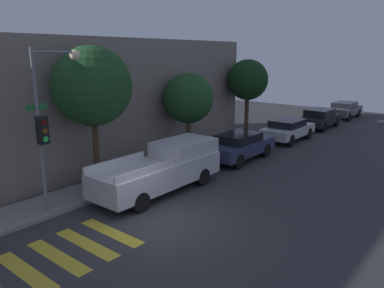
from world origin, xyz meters
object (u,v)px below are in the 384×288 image
(pickup_truck, at_px, (163,168))
(tree_far_end, at_px, (248,80))
(tree_near_corner, at_px, (92,87))
(traffic_light_pole, at_px, (49,112))
(sedan_tail_of_row, at_px, (344,109))
(sedan_far_end, at_px, (320,118))
(sedan_near_corner, at_px, (240,146))
(sedan_middle, at_px, (288,129))
(tree_midblock, at_px, (188,99))

(pickup_truck, height_order, tree_far_end, tree_far_end)
(tree_near_corner, distance_m, tree_far_end, 11.71)
(traffic_light_pole, distance_m, sedan_tail_of_row, 26.81)
(sedan_far_end, distance_m, tree_near_corner, 18.92)
(sedan_near_corner, distance_m, tree_near_corner, 8.39)
(pickup_truck, relative_size, sedan_near_corner, 1.32)
(sedan_far_end, height_order, sedan_tail_of_row, sedan_far_end)
(sedan_middle, xyz_separation_m, tree_midblock, (-7.20, 2.26, 2.44))
(tree_midblock, bearing_deg, tree_far_end, 0.00)
(traffic_light_pole, height_order, sedan_tail_of_row, traffic_light_pole)
(pickup_truck, bearing_deg, sedan_far_end, -0.00)
(sedan_middle, bearing_deg, tree_midblock, 162.60)
(sedan_near_corner, xyz_separation_m, tree_midblock, (-1.46, 2.26, 2.41))
(pickup_truck, xyz_separation_m, sedan_near_corner, (5.76, -0.00, -0.19))
(sedan_tail_of_row, bearing_deg, traffic_light_pole, 177.27)
(tree_midblock, bearing_deg, traffic_light_pole, -173.25)
(sedan_far_end, height_order, tree_near_corner, tree_near_corner)
(sedan_far_end, bearing_deg, sedan_near_corner, -180.00)
(sedan_middle, bearing_deg, sedan_near_corner, -180.00)
(tree_midblock, bearing_deg, sedan_middle, -17.40)
(sedan_far_end, bearing_deg, sedan_middle, 180.00)
(tree_midblock, bearing_deg, pickup_truck, -152.28)
(sedan_middle, xyz_separation_m, tree_near_corner, (-13.06, 2.26, 3.45))
(sedan_far_end, relative_size, tree_near_corner, 0.76)
(traffic_light_pole, bearing_deg, tree_far_end, 3.98)
(tree_near_corner, xyz_separation_m, tree_far_end, (11.70, 0.00, -0.39))
(pickup_truck, height_order, sedan_middle, pickup_truck)
(sedan_tail_of_row, bearing_deg, tree_midblock, 172.97)
(sedan_near_corner, xyz_separation_m, sedan_tail_of_row, (16.84, 0.00, -0.02))
(sedan_far_end, bearing_deg, sedan_tail_of_row, -0.00)
(traffic_light_pole, distance_m, sedan_far_end, 21.17)
(traffic_light_pole, height_order, tree_near_corner, tree_near_corner)
(traffic_light_pole, bearing_deg, sedan_far_end, -3.47)
(tree_midblock, bearing_deg, sedan_tail_of_row, -7.03)
(traffic_light_pole, relative_size, sedan_far_end, 1.29)
(sedan_near_corner, distance_m, sedan_tail_of_row, 16.84)
(tree_far_end, bearing_deg, sedan_far_end, -18.44)
(traffic_light_pole, height_order, tree_far_end, traffic_light_pole)
(sedan_tail_of_row, xyz_separation_m, tree_midblock, (-18.30, 2.26, 2.43))
(sedan_near_corner, bearing_deg, tree_far_end, 27.26)
(tree_far_end, bearing_deg, sedan_tail_of_row, -10.26)
(tree_near_corner, bearing_deg, tree_far_end, 0.00)
(sedan_near_corner, distance_m, sedan_middle, 5.74)
(traffic_light_pole, xyz_separation_m, sedan_middle, (15.53, -1.27, -2.83))
(sedan_near_corner, bearing_deg, traffic_light_pole, 172.60)
(sedan_near_corner, height_order, tree_far_end, tree_far_end)
(pickup_truck, relative_size, tree_near_corner, 1.00)
(sedan_far_end, bearing_deg, tree_far_end, 161.56)
(traffic_light_pole, bearing_deg, pickup_truck, -17.49)
(traffic_light_pole, relative_size, pickup_truck, 0.98)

